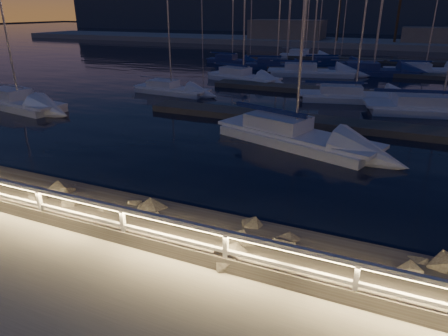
{
  "coord_description": "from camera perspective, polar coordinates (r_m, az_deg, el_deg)",
  "views": [
    {
      "loc": [
        4.25,
        -7.46,
        5.89
      ],
      "look_at": [
        -0.81,
        4.0,
        0.89
      ],
      "focal_mm": 32.0,
      "sensor_mm": 36.0,
      "label": 1
    }
  ],
  "objects": [
    {
      "name": "sailboat_f",
      "position": [
        33.76,
        -7.76,
        11.18
      ],
      "size": [
        6.72,
        2.48,
        11.22
      ],
      "rotation": [
        0.0,
        0.0,
        -0.07
      ],
      "color": "silver",
      "rests_on": "ground"
    },
    {
      "name": "far_shore",
      "position": [
        81.82,
        21.63,
        16.42
      ],
      "size": [
        160.0,
        14.0,
        5.2
      ],
      "color": "#A49F94",
      "rests_on": "ground"
    },
    {
      "name": "sailboat_b",
      "position": [
        21.0,
        9.63,
        4.82
      ],
      "size": [
        9.05,
        5.11,
        14.89
      ],
      "rotation": [
        0.0,
        0.0,
        -0.32
      ],
      "color": "silver",
      "rests_on": "ground"
    },
    {
      "name": "guard_rail",
      "position": [
        10.02,
        -5.42,
        -9.05
      ],
      "size": [
        44.11,
        0.12,
        1.06
      ],
      "color": "silver",
      "rests_on": "ground"
    },
    {
      "name": "sailboat_m",
      "position": [
        59.4,
        11.34,
        15.53
      ],
      "size": [
        7.02,
        2.36,
        11.88
      ],
      "rotation": [
        0.0,
        0.0,
        0.03
      ],
      "color": "silver",
      "rests_on": "ground"
    },
    {
      "name": "ground",
      "position": [
        10.41,
        -4.93,
        -12.79
      ],
      "size": [
        400.0,
        400.0,
        0.0
      ],
      "primitive_type": "plane",
      "color": "#A49F94",
      "rests_on": "ground"
    },
    {
      "name": "distant_hills",
      "position": [
        143.59,
        14.17,
        20.72
      ],
      "size": [
        230.0,
        37.5,
        18.0
      ],
      "color": "#323D4D",
      "rests_on": "ground"
    },
    {
      "name": "sailboat_n",
      "position": [
        52.85,
        1.03,
        15.16
      ],
      "size": [
        6.98,
        2.62,
        11.64
      ],
      "rotation": [
        0.0,
        0.0,
        -0.08
      ],
      "color": "navy",
      "rests_on": "ground"
    },
    {
      "name": "harbor_water",
      "position": [
        39.51,
        17.6,
        10.79
      ],
      "size": [
        400.0,
        440.0,
        0.6
      ],
      "color": "black",
      "rests_on": "ground"
    },
    {
      "name": "sailboat_l",
      "position": [
        49.19,
        26.51,
        12.48
      ],
      "size": [
        8.56,
        4.25,
        13.94
      ],
      "rotation": [
        0.0,
        0.0,
        0.23
      ],
      "color": "silver",
      "rests_on": "ground"
    },
    {
      "name": "sailboat_k",
      "position": [
        45.84,
        20.23,
        12.94
      ],
      "size": [
        9.53,
        4.87,
        15.58
      ],
      "rotation": [
        0.0,
        0.0,
        0.25
      ],
      "color": "navy",
      "rests_on": "ground"
    },
    {
      "name": "sailboat_g",
      "position": [
        43.62,
        12.08,
        13.37
      ],
      "size": [
        9.33,
        4.65,
        15.26
      ],
      "rotation": [
        0.0,
        0.0,
        0.24
      ],
      "color": "silver",
      "rests_on": "ground"
    },
    {
      "name": "sailboat_h",
      "position": [
        30.17,
        28.1,
        7.7
      ],
      "size": [
        9.97,
        4.82,
        16.25
      ],
      "rotation": [
        0.0,
        0.0,
        0.22
      ],
      "color": "silver",
      "rests_on": "ground"
    },
    {
      "name": "sailboat_c",
      "position": [
        32.09,
        17.77,
        9.88
      ],
      "size": [
        8.63,
        4.29,
        14.11
      ],
      "rotation": [
        0.0,
        0.0,
        0.23
      ],
      "color": "silver",
      "rests_on": "ground"
    },
    {
      "name": "floating_docks",
      "position": [
        40.67,
        17.93,
        11.86
      ],
      "size": [
        22.0,
        36.0,
        0.4
      ],
      "color": "#5C564C",
      "rests_on": "ground"
    },
    {
      "name": "sailboat_i",
      "position": [
        48.16,
        7.34,
        14.4
      ],
      "size": [
        7.54,
        3.92,
        12.45
      ],
      "rotation": [
        0.0,
        0.0,
        0.26
      ],
      "color": "navy",
      "rests_on": "ground"
    },
    {
      "name": "riprap",
      "position": [
        10.83,
        4.05,
        -12.04
      ],
      "size": [
        40.12,
        3.19,
        1.45
      ],
      "color": "#686459",
      "rests_on": "ground"
    },
    {
      "name": "sailboat_e",
      "position": [
        39.35,
        2.52,
        12.94
      ],
      "size": [
        7.91,
        4.28,
        13.06
      ],
      "rotation": [
        0.0,
        0.0,
        -0.29
      ],
      "color": "silver",
      "rests_on": "ground"
    },
    {
      "name": "sailboat_a",
      "position": [
        31.85,
        -27.41,
        8.47
      ],
      "size": [
        8.1,
        3.5,
        13.44
      ],
      "rotation": [
        0.0,
        0.0,
        -0.15
      ],
      "color": "silver",
      "rests_on": "ground"
    },
    {
      "name": "sailboat_j",
      "position": [
        51.04,
        15.14,
        14.24
      ],
      "size": [
        7.72,
        4.94,
        12.84
      ],
      "rotation": [
        0.0,
        0.0,
        0.41
      ],
      "color": "navy",
      "rests_on": "ground"
    }
  ]
}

